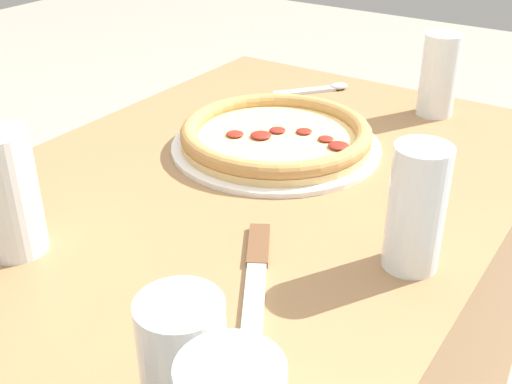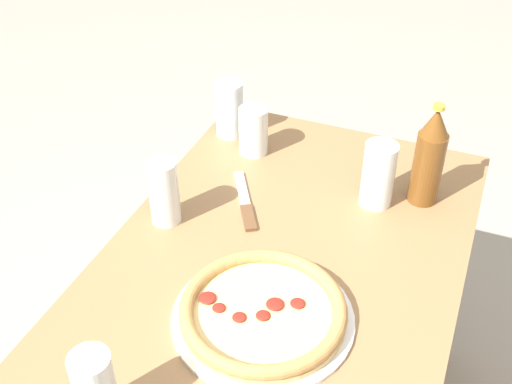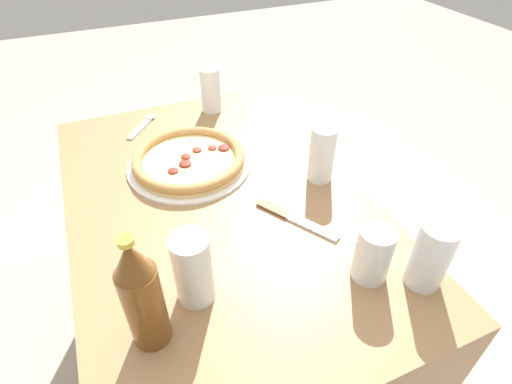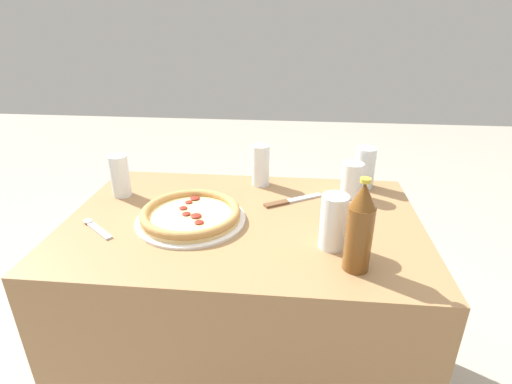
{
  "view_description": "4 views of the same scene",
  "coord_description": "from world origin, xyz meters",
  "px_view_note": "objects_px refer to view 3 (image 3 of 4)",
  "views": [
    {
      "loc": [
        0.64,
        0.47,
        1.15
      ],
      "look_at": [
        0.03,
        0.06,
        0.75
      ],
      "focal_mm": 45.0,
      "sensor_mm": 36.0,
      "label": 1
    },
    {
      "loc": [
        -0.89,
        -0.31,
        1.61
      ],
      "look_at": [
        0.09,
        0.09,
        0.8
      ],
      "focal_mm": 45.0,
      "sensor_mm": 36.0,
      "label": 2
    },
    {
      "loc": [
        0.74,
        -0.21,
        1.36
      ],
      "look_at": [
        0.09,
        0.07,
        0.78
      ],
      "focal_mm": 28.0,
      "sensor_mm": 36.0,
      "label": 3
    },
    {
      "loc": [
        0.15,
        -1.08,
        1.31
      ],
      "look_at": [
        0.04,
        0.05,
        0.79
      ],
      "focal_mm": 28.0,
      "sensor_mm": 36.0,
      "label": 4
    }
  ],
  "objects_px": {
    "knife": "(293,218)",
    "spoon": "(144,124)",
    "beer_bottle": "(142,295)",
    "glass_orange_juice": "(322,157)",
    "glass_water": "(430,258)",
    "glass_mango_juice": "(193,272)",
    "pizza_veggie": "(189,160)",
    "glass_iced_tea": "(211,92)",
    "glass_cola": "(373,255)"
  },
  "relations": [
    {
      "from": "knife",
      "to": "glass_orange_juice",
      "type": "bearing_deg",
      "value": 129.71
    },
    {
      "from": "beer_bottle",
      "to": "knife",
      "type": "distance_m",
      "value": 0.42
    },
    {
      "from": "glass_water",
      "to": "glass_orange_juice",
      "type": "xyz_separation_m",
      "value": [
        -0.37,
        -0.02,
        0.0
      ]
    },
    {
      "from": "glass_orange_juice",
      "to": "glass_iced_tea",
      "type": "relative_size",
      "value": 1.04
    },
    {
      "from": "glass_orange_juice",
      "to": "glass_cola",
      "type": "bearing_deg",
      "value": -12.89
    },
    {
      "from": "glass_mango_juice",
      "to": "beer_bottle",
      "type": "height_order",
      "value": "beer_bottle"
    },
    {
      "from": "glass_cola",
      "to": "beer_bottle",
      "type": "distance_m",
      "value": 0.43
    },
    {
      "from": "beer_bottle",
      "to": "glass_mango_juice",
      "type": "bearing_deg",
      "value": 118.46
    },
    {
      "from": "glass_mango_juice",
      "to": "beer_bottle",
      "type": "distance_m",
      "value": 0.12
    },
    {
      "from": "pizza_veggie",
      "to": "glass_cola",
      "type": "distance_m",
      "value": 0.56
    },
    {
      "from": "glass_cola",
      "to": "knife",
      "type": "xyz_separation_m",
      "value": [
        -0.2,
        -0.06,
        -0.05
      ]
    },
    {
      "from": "glass_water",
      "to": "glass_cola",
      "type": "relative_size",
      "value": 1.21
    },
    {
      "from": "glass_iced_tea",
      "to": "glass_mango_juice",
      "type": "distance_m",
      "value": 0.75
    },
    {
      "from": "glass_mango_juice",
      "to": "glass_water",
      "type": "bearing_deg",
      "value": 71.21
    },
    {
      "from": "glass_orange_juice",
      "to": "knife",
      "type": "height_order",
      "value": "glass_orange_juice"
    },
    {
      "from": "pizza_veggie",
      "to": "glass_iced_tea",
      "type": "bearing_deg",
      "value": 150.73
    },
    {
      "from": "pizza_veggie",
      "to": "glass_iced_tea",
      "type": "distance_m",
      "value": 0.33
    },
    {
      "from": "glass_water",
      "to": "glass_iced_tea",
      "type": "height_order",
      "value": "glass_water"
    },
    {
      "from": "glass_water",
      "to": "spoon",
      "type": "distance_m",
      "value": 0.92
    },
    {
      "from": "glass_orange_juice",
      "to": "glass_iced_tea",
      "type": "bearing_deg",
      "value": -163.32
    },
    {
      "from": "glass_cola",
      "to": "spoon",
      "type": "height_order",
      "value": "glass_cola"
    },
    {
      "from": "beer_bottle",
      "to": "knife",
      "type": "bearing_deg",
      "value": 114.87
    },
    {
      "from": "pizza_veggie",
      "to": "glass_iced_tea",
      "type": "relative_size",
      "value": 2.31
    },
    {
      "from": "knife",
      "to": "glass_water",
      "type": "bearing_deg",
      "value": 30.47
    },
    {
      "from": "pizza_veggie",
      "to": "beer_bottle",
      "type": "xyz_separation_m",
      "value": [
        0.47,
        -0.2,
        0.1
      ]
    },
    {
      "from": "glass_iced_tea",
      "to": "glass_mango_juice",
      "type": "bearing_deg",
      "value": -20.63
    },
    {
      "from": "glass_mango_juice",
      "to": "spoon",
      "type": "distance_m",
      "value": 0.7
    },
    {
      "from": "glass_orange_juice",
      "to": "beer_bottle",
      "type": "distance_m",
      "value": 0.58
    },
    {
      "from": "glass_iced_tea",
      "to": "beer_bottle",
      "type": "xyz_separation_m",
      "value": [
        0.75,
        -0.36,
        0.05
      ]
    },
    {
      "from": "glass_mango_juice",
      "to": "spoon",
      "type": "xyz_separation_m",
      "value": [
        -0.69,
        0.03,
        -0.06
      ]
    },
    {
      "from": "pizza_veggie",
      "to": "spoon",
      "type": "bearing_deg",
      "value": -165.58
    },
    {
      "from": "knife",
      "to": "glass_iced_tea",
      "type": "bearing_deg",
      "value": -179.63
    },
    {
      "from": "glass_water",
      "to": "glass_mango_juice",
      "type": "distance_m",
      "value": 0.44
    },
    {
      "from": "knife",
      "to": "spoon",
      "type": "height_order",
      "value": "spoon"
    },
    {
      "from": "glass_water",
      "to": "beer_bottle",
      "type": "xyz_separation_m",
      "value": [
        -0.09,
        -0.52,
        0.05
      ]
    },
    {
      "from": "pizza_veggie",
      "to": "knife",
      "type": "xyz_separation_m",
      "value": [
        0.3,
        0.16,
        -0.02
      ]
    },
    {
      "from": "beer_bottle",
      "to": "knife",
      "type": "height_order",
      "value": "beer_bottle"
    },
    {
      "from": "pizza_veggie",
      "to": "glass_mango_juice",
      "type": "bearing_deg",
      "value": -14.13
    },
    {
      "from": "glass_water",
      "to": "glass_orange_juice",
      "type": "bearing_deg",
      "value": -177.61
    },
    {
      "from": "pizza_veggie",
      "to": "glass_cola",
      "type": "height_order",
      "value": "glass_cola"
    },
    {
      "from": "glass_water",
      "to": "glass_iced_tea",
      "type": "xyz_separation_m",
      "value": [
        -0.84,
        -0.16,
        0.0
      ]
    },
    {
      "from": "glass_orange_juice",
      "to": "glass_iced_tea",
      "type": "height_order",
      "value": "glass_orange_juice"
    },
    {
      "from": "glass_cola",
      "to": "spoon",
      "type": "xyz_separation_m",
      "value": [
        -0.78,
        -0.3,
        -0.05
      ]
    },
    {
      "from": "glass_orange_juice",
      "to": "glass_water",
      "type": "bearing_deg",
      "value": 2.39
    },
    {
      "from": "glass_cola",
      "to": "glass_iced_tea",
      "type": "distance_m",
      "value": 0.79
    },
    {
      "from": "glass_cola",
      "to": "beer_bottle",
      "type": "relative_size",
      "value": 0.5
    },
    {
      "from": "glass_orange_juice",
      "to": "beer_bottle",
      "type": "bearing_deg",
      "value": -60.57
    },
    {
      "from": "glass_mango_juice",
      "to": "beer_bottle",
      "type": "xyz_separation_m",
      "value": [
        0.05,
        -0.1,
        0.05
      ]
    },
    {
      "from": "pizza_veggie",
      "to": "beer_bottle",
      "type": "relative_size",
      "value": 1.37
    },
    {
      "from": "glass_cola",
      "to": "glass_orange_juice",
      "type": "xyz_separation_m",
      "value": [
        -0.32,
        0.07,
        0.01
      ]
    }
  ]
}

